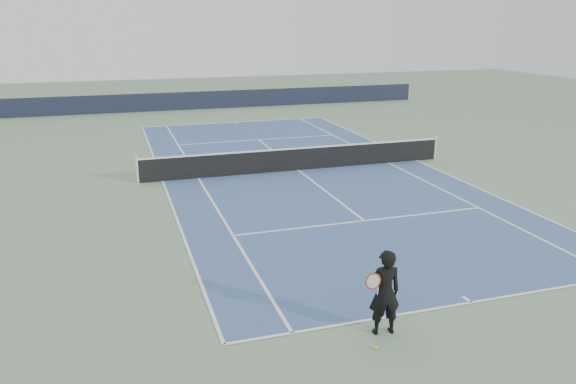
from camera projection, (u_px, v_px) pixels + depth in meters
name	position (u px, v px, depth m)	size (l,w,h in m)	color
ground	(298.00, 170.00, 23.09)	(80.00, 80.00, 0.00)	slate
court_surface	(298.00, 170.00, 23.09)	(10.97, 23.77, 0.01)	#395888
tennis_net	(298.00, 158.00, 22.94)	(12.90, 0.10, 1.07)	silver
windscreen_far	(217.00, 100.00, 39.21)	(30.00, 0.25, 1.20)	black
tennis_player	(384.00, 292.00, 10.85)	(0.80, 0.53, 1.76)	black
tennis_ball	(376.00, 348.00, 10.51)	(0.07, 0.07, 0.07)	#BEE82F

